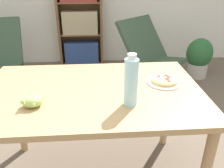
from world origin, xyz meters
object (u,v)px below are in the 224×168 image
object	(u,v)px
grape_bunch	(32,101)
bookshelf	(80,21)
pizza_on_plate	(164,81)
potted_plant_floor	(199,57)
drink_bottle	(131,82)
salt_shaker	(134,85)
lounge_chair_far	(151,67)

from	to	relation	value
grape_bunch	bookshelf	bearing A→B (deg)	87.15
pizza_on_plate	potted_plant_floor	xyz separation A→B (m)	(1.04, 1.75, -0.50)
drink_bottle	bookshelf	bearing A→B (deg)	98.78
salt_shaker	potted_plant_floor	world-z (taller)	salt_shaker
grape_bunch	bookshelf	distance (m)	2.63
bookshelf	potted_plant_floor	size ratio (longest dim) A/B	2.61
bookshelf	potted_plant_floor	distance (m)	1.87
potted_plant_floor	lounge_chair_far	bearing A→B (deg)	-158.31
grape_bunch	lounge_chair_far	size ratio (longest dim) A/B	0.11
pizza_on_plate	lounge_chair_far	xyz separation A→B (m)	(0.27, 1.45, -0.50)
drink_bottle	grape_bunch	bearing A→B (deg)	178.54
bookshelf	salt_shaker	bearing A→B (deg)	-79.54
grape_bunch	drink_bottle	bearing A→B (deg)	-1.46
grape_bunch	drink_bottle	size ratio (longest dim) A/B	0.39
drink_bottle	potted_plant_floor	distance (m)	2.47
drink_bottle	salt_shaker	xyz separation A→B (m)	(0.05, 0.17, -0.11)
drink_bottle	salt_shaker	distance (m)	0.21
grape_bunch	lounge_chair_far	xyz separation A→B (m)	(1.07, 1.69, -0.52)
pizza_on_plate	salt_shaker	distance (m)	0.23
salt_shaker	lounge_chair_far	distance (m)	1.69
grape_bunch	drink_bottle	distance (m)	0.55
salt_shaker	bookshelf	world-z (taller)	bookshelf
grape_bunch	drink_bottle	world-z (taller)	drink_bottle
salt_shaker	bookshelf	distance (m)	2.51
lounge_chair_far	bookshelf	xyz separation A→B (m)	(-0.94, 0.93, 0.42)
salt_shaker	potted_plant_floor	distance (m)	2.28
drink_bottle	salt_shaker	size ratio (longest dim) A/B	4.59
drink_bottle	bookshelf	distance (m)	2.67
salt_shaker	potted_plant_floor	bearing A→B (deg)	55.69
drink_bottle	potted_plant_floor	world-z (taller)	drink_bottle
grape_bunch	potted_plant_floor	xyz separation A→B (m)	(1.84, 1.99, -0.51)
lounge_chair_far	potted_plant_floor	xyz separation A→B (m)	(0.77, 0.30, 0.01)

